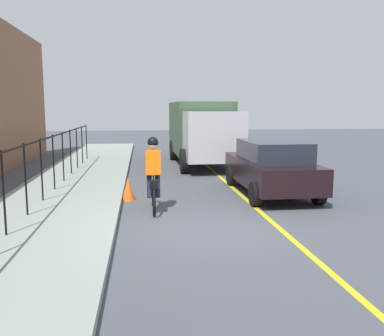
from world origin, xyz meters
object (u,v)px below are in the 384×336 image
(patrol_sedan, at_px, (271,166))
(cyclist_lead, at_px, (153,175))
(box_truck_background, at_px, (202,130))
(traffic_cone_near, at_px, (128,189))

(patrol_sedan, bearing_deg, cyclist_lead, 116.05)
(cyclist_lead, distance_m, patrol_sedan, 3.86)
(cyclist_lead, relative_size, box_truck_background, 0.27)
(cyclist_lead, bearing_deg, traffic_cone_near, 26.59)
(box_truck_background, xyz_separation_m, traffic_cone_near, (-7.13, 3.08, -1.23))
(cyclist_lead, relative_size, patrol_sedan, 0.41)
(patrol_sedan, bearing_deg, box_truck_background, 8.96)
(cyclist_lead, bearing_deg, box_truck_background, -15.73)
(patrol_sedan, bearing_deg, traffic_cone_near, 95.22)
(patrol_sedan, distance_m, traffic_cone_near, 4.17)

